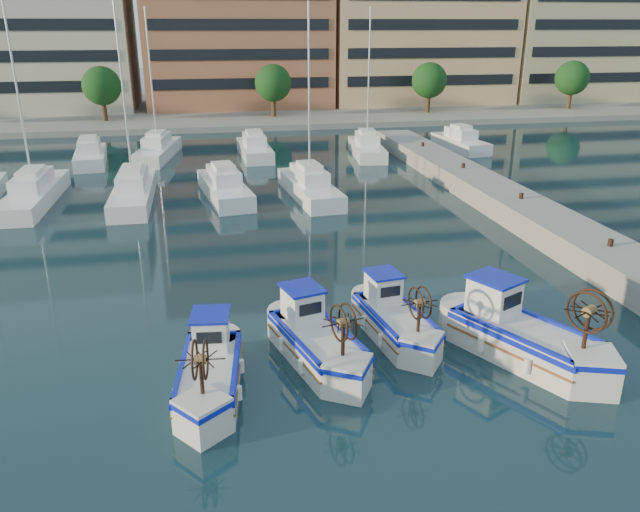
{
  "coord_description": "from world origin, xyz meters",
  "views": [
    {
      "loc": [
        -4.22,
        -16.72,
        10.26
      ],
      "look_at": [
        0.2,
        6.34,
        1.5
      ],
      "focal_mm": 35.0,
      "sensor_mm": 36.0,
      "label": 1
    }
  ],
  "objects_px": {
    "fishing_boat_b": "(316,338)",
    "fishing_boat_c": "(394,318)",
    "fishing_boat_a": "(210,369)",
    "fishing_boat_d": "(520,334)"
  },
  "relations": [
    {
      "from": "fishing_boat_b",
      "to": "fishing_boat_c",
      "type": "xyz_separation_m",
      "value": [
        2.96,
        1.07,
        -0.04
      ]
    },
    {
      "from": "fishing_boat_c",
      "to": "fishing_boat_d",
      "type": "distance_m",
      "value": 4.2
    },
    {
      "from": "fishing_boat_a",
      "to": "fishing_boat_d",
      "type": "xyz_separation_m",
      "value": [
        9.95,
        0.13,
        0.13
      ]
    },
    {
      "from": "fishing_boat_b",
      "to": "fishing_boat_c",
      "type": "height_order",
      "value": "fishing_boat_b"
    },
    {
      "from": "fishing_boat_b",
      "to": "fishing_boat_c",
      "type": "bearing_deg",
      "value": 5.08
    },
    {
      "from": "fishing_boat_a",
      "to": "fishing_boat_d",
      "type": "bearing_deg",
      "value": 7.36
    },
    {
      "from": "fishing_boat_b",
      "to": "fishing_boat_d",
      "type": "relative_size",
      "value": 0.88
    },
    {
      "from": "fishing_boat_a",
      "to": "fishing_boat_c",
      "type": "distance_m",
      "value": 6.77
    },
    {
      "from": "fishing_boat_a",
      "to": "fishing_boat_b",
      "type": "relative_size",
      "value": 0.95
    },
    {
      "from": "fishing_boat_b",
      "to": "fishing_boat_d",
      "type": "xyz_separation_m",
      "value": [
        6.55,
        -1.11,
        0.1
      ]
    }
  ]
}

